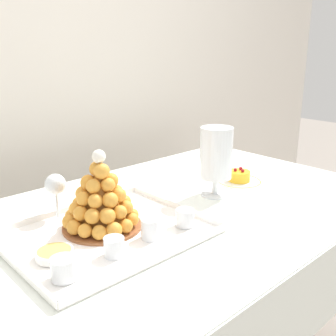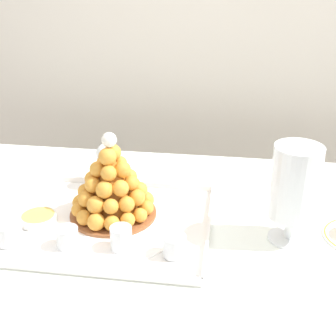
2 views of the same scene
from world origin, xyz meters
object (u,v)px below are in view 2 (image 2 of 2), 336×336
dessert_cup_centre (121,239)px  macaron_goblet (295,184)px  serving_tray (106,223)px  croquembouche (112,186)px  creme_brulee_ramekin (38,218)px  wine_glass (107,156)px  dessert_cup_mid_right (174,246)px  dessert_cup_mid_left (68,238)px  dessert_cup_left (9,234)px

dessert_cup_centre → macaron_goblet: macaron_goblet is taller
serving_tray → croquembouche: size_ratio=2.32×
creme_brulee_ramekin → wine_glass: 0.28m
croquembouche → creme_brulee_ramekin: croquembouche is taller
croquembouche → dessert_cup_mid_right: 0.25m
dessert_cup_centre → croquembouche: bearing=111.6°
creme_brulee_ramekin → macaron_goblet: 0.66m
serving_tray → creme_brulee_ramekin: bearing=-172.4°
dessert_cup_centre → macaron_goblet: bearing=15.2°
creme_brulee_ramekin → wine_glass: (0.13, 0.23, 0.09)m
serving_tray → dessert_cup_mid_right: (0.20, -0.12, 0.03)m
dessert_cup_mid_left → dessert_cup_mid_right: dessert_cup_mid_right is taller
dessert_cup_left → wine_glass: bearing=64.2°
dessert_cup_mid_left → dessert_cup_mid_right: 0.26m
croquembouche → macaron_goblet: 0.47m
dessert_cup_mid_left → wine_glass: 0.33m
wine_glass → dessert_cup_mid_right: bearing=-52.7°
serving_tray → dessert_cup_centre: size_ratio=9.45×
serving_tray → macaron_goblet: bearing=-0.2°
dessert_cup_centre → wine_glass: (-0.12, 0.31, 0.07)m
croquembouche → dessert_cup_left: (-0.22, -0.17, -0.06)m
dessert_cup_mid_right → dessert_cup_centre: bearing=176.3°
dessert_cup_left → dessert_cup_mid_left: size_ratio=1.14×
serving_tray → dessert_cup_left: size_ratio=8.96×
dessert_cup_mid_left → dessert_cup_left: bearing=-177.7°
creme_brulee_ramekin → macaron_goblet: (0.65, 0.02, 0.14)m
croquembouche → creme_brulee_ramekin: (-0.19, -0.06, -0.08)m
dessert_cup_centre → creme_brulee_ramekin: dessert_cup_centre is taller
dessert_cup_centre → creme_brulee_ramekin: bearing=160.6°
wine_glass → serving_tray: bearing=-76.9°
dessert_cup_mid_left → creme_brulee_ramekin: 0.15m
dessert_cup_centre → wine_glass: size_ratio=0.40×
dessert_cup_left → dessert_cup_mid_right: 0.40m
croquembouche → dessert_cup_centre: (0.06, -0.15, -0.06)m
creme_brulee_ramekin → wine_glass: size_ratio=0.65×
serving_tray → macaron_goblet: macaron_goblet is taller
dessert_cup_mid_left → creme_brulee_ramekin: (-0.12, 0.10, -0.01)m
serving_tray → dessert_cup_centre: bearing=-58.1°
dessert_cup_mid_right → wine_glass: wine_glass is taller
croquembouche → dessert_cup_left: bearing=-142.3°
dessert_cup_mid_left → wine_glass: wine_glass is taller
macaron_goblet → serving_tray: bearing=179.8°
dessert_cup_mid_right → creme_brulee_ramekin: (-0.38, 0.10, -0.01)m
serving_tray → macaron_goblet: size_ratio=2.19×
serving_tray → dessert_cup_mid_left: dessert_cup_mid_left is taller
serving_tray → wine_glass: size_ratio=3.74×
creme_brulee_ramekin → dessert_cup_centre: bearing=-19.4°
serving_tray → macaron_goblet: (0.47, -0.00, 0.15)m
serving_tray → croquembouche: bearing=77.1°
dessert_cup_left → dessert_cup_mid_left: bearing=2.3°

